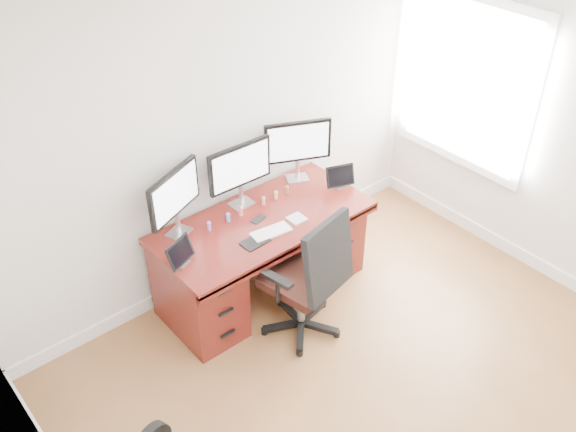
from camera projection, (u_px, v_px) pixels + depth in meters
back_wall at (224, 128)px, 4.82m from camera, size 4.00×0.10×2.70m
desk at (261, 253)px, 5.12m from camera, size 1.70×0.80×0.75m
office_chair at (307, 295)px, 4.78m from camera, size 0.69×0.69×1.10m
monitor_left at (174, 195)px, 4.56m from camera, size 0.52×0.25×0.53m
monitor_center at (240, 168)px, 4.86m from camera, size 0.55×0.14×0.53m
monitor_right at (298, 144)px, 5.17m from camera, size 0.51×0.27×0.53m
tablet_left at (181, 254)px, 4.42m from camera, size 0.25×0.15×0.19m
tablet_right at (341, 178)px, 5.22m from camera, size 0.25×0.15×0.19m
keyboard at (271, 232)px, 4.76m from camera, size 0.32×0.17×0.01m
trackpad at (297, 219)px, 4.90m from camera, size 0.13×0.13×0.01m
drawing_tablet at (255, 242)px, 4.66m from camera, size 0.21×0.14×0.01m
phone at (258, 219)px, 4.89m from camera, size 0.13×0.09×0.01m
figurine_purple at (209, 225)px, 4.76m from camera, size 0.03×0.03×0.08m
figurine_blue at (228, 217)px, 4.85m from camera, size 0.03×0.03×0.08m
figurine_orange at (241, 211)px, 4.91m from camera, size 0.03×0.03×0.08m
figurine_pink at (264, 200)px, 5.03m from camera, size 0.03×0.03×0.08m
figurine_yellow at (276, 194)px, 5.09m from camera, size 0.03×0.03×0.08m
figurine_brown at (287, 189)px, 5.15m from camera, size 0.03×0.03×0.08m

